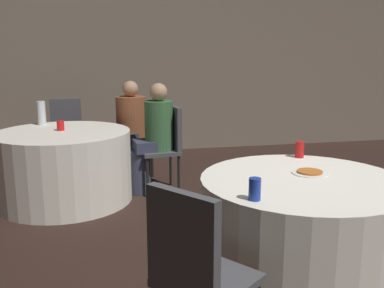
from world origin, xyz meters
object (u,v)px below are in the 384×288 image
at_px(pizza_plate_near, 310,172).
at_px(person_floral_shirt, 128,130).
at_px(chair_far_north, 66,129).
at_px(chair_far_northeast, 137,132).
at_px(chair_far_east, 168,141).
at_px(soda_can_red, 300,150).
at_px(person_green_jacket, 152,139).
at_px(table_far, 65,166).
at_px(bottle_far, 41,113).
at_px(chair_near_southwest, 195,266).
at_px(table_near, 301,233).
at_px(soda_can_blue, 255,189).

bearing_deg(pizza_plate_near, person_floral_shirt, 112.10).
relative_size(chair_far_north, chair_far_northeast, 1.00).
relative_size(chair_far_east, soda_can_red, 7.65).
bearing_deg(person_floral_shirt, chair_far_east, 175.03).
height_order(chair_far_north, soda_can_red, chair_far_north).
distance_m(chair_far_northeast, person_green_jacket, 0.66).
bearing_deg(person_green_jacket, pizza_plate_near, -163.77).
distance_m(table_far, person_floral_shirt, 0.96).
bearing_deg(chair_far_north, table_far, 90.00).
distance_m(chair_far_east, person_green_jacket, 0.17).
relative_size(person_floral_shirt, bottle_far, 4.54).
xyz_separation_m(chair_far_northeast, bottle_far, (-1.05, -0.27, 0.29)).
bearing_deg(chair_near_southwest, table_near, 90.00).
xyz_separation_m(chair_far_north, soda_can_blue, (1.23, -3.42, 0.23)).
relative_size(table_near, chair_far_east, 1.39).
xyz_separation_m(table_near, person_green_jacket, (-0.71, 2.11, 0.23)).
xyz_separation_m(chair_far_northeast, pizza_plate_near, (0.91, -2.65, 0.17)).
distance_m(chair_near_southwest, chair_far_north, 3.85).
bearing_deg(bottle_far, chair_far_northeast, 14.52).
height_order(person_green_jacket, bottle_far, person_green_jacket).
distance_m(table_near, chair_far_northeast, 2.88).
bearing_deg(person_floral_shirt, pizza_plate_near, 159.64).
relative_size(soda_can_blue, bottle_far, 0.47).
xyz_separation_m(chair_far_north, chair_far_northeast, (0.85, -0.35, 0.00)).
distance_m(chair_far_northeast, soda_can_red, 2.47).
bearing_deg(chair_far_north, table_near, 115.75).
bearing_deg(soda_can_blue, soda_can_red, 51.58).
bearing_deg(pizza_plate_near, soda_can_red, 73.07).
distance_m(person_floral_shirt, bottle_far, 0.98).
distance_m(chair_far_east, person_floral_shirt, 0.66).
height_order(table_far, person_green_jacket, person_green_jacket).
relative_size(chair_far_north, person_green_jacket, 0.79).
distance_m(person_green_jacket, pizza_plate_near, 2.17).
xyz_separation_m(table_far, bottle_far, (-0.25, 0.46, 0.49)).
bearing_deg(chair_far_northeast, person_green_jacket, 147.23).
relative_size(chair_near_southwest, soda_can_red, 7.65).
xyz_separation_m(table_far, soda_can_red, (1.85, -1.50, 0.42)).
distance_m(table_near, soda_can_red, 0.71).
height_order(table_far, chair_far_northeast, chair_far_northeast).
height_order(chair_near_southwest, soda_can_blue, chair_near_southwest).
bearing_deg(chair_near_southwest, chair_far_northeast, 141.88).
bearing_deg(soda_can_blue, person_floral_shirt, 99.59).
distance_m(table_far, soda_can_blue, 2.65).
relative_size(person_floral_shirt, pizza_plate_near, 5.02).
bearing_deg(table_far, soda_can_blue, -63.07).
xyz_separation_m(person_floral_shirt, soda_can_red, (1.16, -2.12, 0.18)).
height_order(table_far, chair_far_east, chair_far_east).
xyz_separation_m(chair_near_southwest, person_floral_shirt, (-0.10, 3.30, 0.05)).
distance_m(chair_far_east, soda_can_red, 1.79).
distance_m(pizza_plate_near, bottle_far, 3.09).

